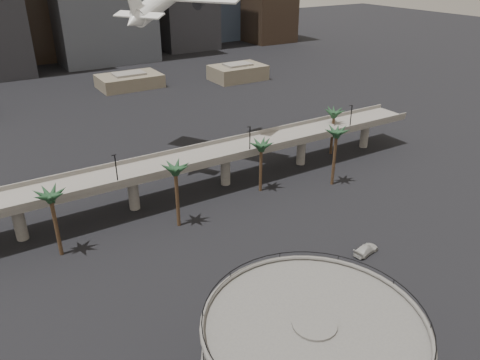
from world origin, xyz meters
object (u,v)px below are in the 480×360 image
overpass (181,165)px  car_a (263,291)px  car_b (333,269)px  car_c (366,249)px

overpass → car_a: 37.65m
overpass → car_b: size_ratio=30.04×
car_a → car_c: (21.95, -0.35, 0.12)m
overpass → car_a: size_ratio=32.74×
car_a → car_b: size_ratio=0.92×
car_a → car_b: (13.24, -1.42, 0.04)m
overpass → car_b: overpass is taller
car_a → car_c: bearing=-86.7°
car_b → car_c: bearing=-97.6°
car_a → overpass: bearing=-1.4°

